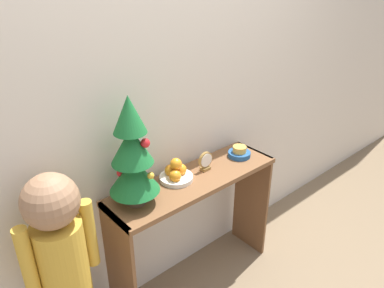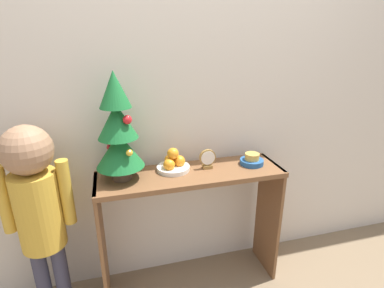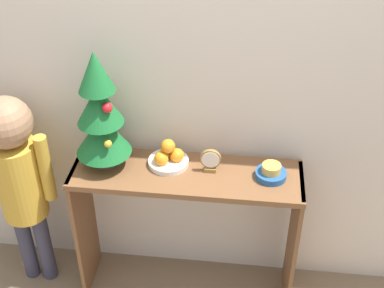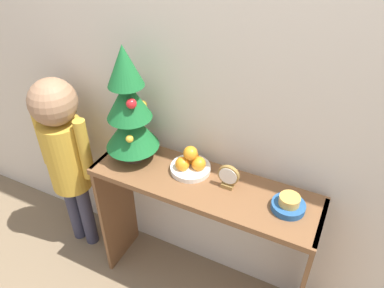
% 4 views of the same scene
% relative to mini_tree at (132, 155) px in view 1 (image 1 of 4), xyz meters
% --- Properties ---
extents(back_wall, '(7.00, 0.05, 2.50)m').
position_rel_mini_tree_xyz_m(back_wall, '(0.40, 0.19, 0.16)').
color(back_wall, beige).
rests_on(back_wall, ground_plane).
extents(console_table, '(1.11, 0.33, 0.81)m').
position_rel_mini_tree_xyz_m(console_table, '(0.40, -0.02, -0.48)').
color(console_table, brown).
rests_on(console_table, ground_plane).
extents(mini_tree, '(0.26, 0.26, 0.60)m').
position_rel_mini_tree_xyz_m(mini_tree, '(0.00, 0.00, 0.00)').
color(mini_tree, '#4C3828').
rests_on(mini_tree, console_table).
extents(fruit_bowl, '(0.20, 0.20, 0.14)m').
position_rel_mini_tree_xyz_m(fruit_bowl, '(0.30, 0.04, -0.24)').
color(fruit_bowl, silver).
rests_on(fruit_bowl, console_table).
extents(singing_bowl, '(0.15, 0.15, 0.07)m').
position_rel_mini_tree_xyz_m(singing_bowl, '(0.79, -0.01, -0.26)').
color(singing_bowl, '#235189').
rests_on(singing_bowl, console_table).
extents(desk_clock, '(0.10, 0.04, 0.12)m').
position_rel_mini_tree_xyz_m(desk_clock, '(0.51, 0.01, -0.23)').
color(desk_clock, olive).
rests_on(desk_clock, console_table).
extents(child_figure, '(0.36, 0.25, 1.17)m').
position_rel_mini_tree_xyz_m(child_figure, '(-0.44, -0.04, -0.34)').
color(child_figure, '#38384C').
rests_on(child_figure, ground_plane).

